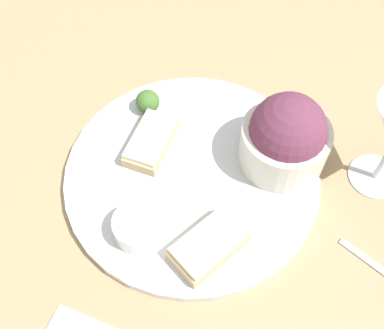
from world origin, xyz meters
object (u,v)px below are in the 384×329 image
(salad_bowl, at_px, (286,137))
(cheese_toast_near, at_px, (209,245))
(sauce_ramekin, at_px, (137,226))
(cheese_toast_far, at_px, (152,141))

(salad_bowl, distance_m, cheese_toast_near, 0.18)
(sauce_ramekin, distance_m, cheese_toast_far, 0.13)
(salad_bowl, height_order, cheese_toast_near, salad_bowl)
(sauce_ramekin, xyz_separation_m, cheese_toast_far, (-0.11, -0.07, -0.00))
(salad_bowl, relative_size, sauce_ramekin, 1.89)
(salad_bowl, bearing_deg, cheese_toast_far, -59.53)
(sauce_ramekin, relative_size, cheese_toast_near, 0.61)
(cheese_toast_near, distance_m, cheese_toast_far, 0.18)
(salad_bowl, distance_m, cheese_toast_far, 0.19)
(salad_bowl, height_order, sauce_ramekin, salad_bowl)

